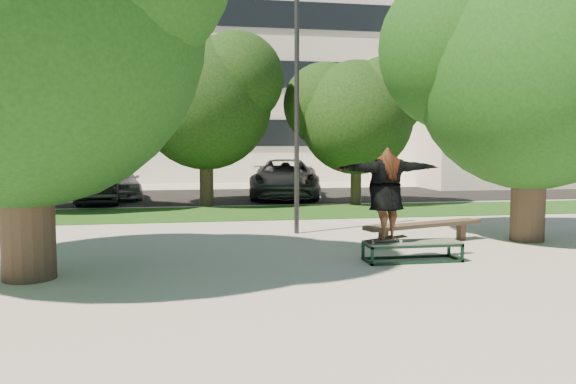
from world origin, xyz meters
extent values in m
plane|color=#B0A9A2|center=(0.00, 0.00, 0.00)|extent=(120.00, 120.00, 0.00)
cube|color=#1A4012|center=(1.00, 9.50, 0.01)|extent=(30.00, 4.00, 0.02)
cube|color=black|center=(0.00, 16.00, 0.01)|extent=(40.00, 8.00, 0.01)
cylinder|color=#38281E|center=(-4.20, 1.00, 1.60)|extent=(0.84, 0.84, 3.20)
sphere|color=#14390F|center=(-4.20, 1.00, 4.07)|extent=(5.80, 5.80, 5.80)
cylinder|color=#38281E|center=(6.00, 3.00, 1.50)|extent=(0.76, 0.76, 3.00)
sphere|color=#14390F|center=(6.00, 3.00, 3.78)|extent=(5.20, 5.20, 5.20)
sphere|color=#14390F|center=(4.70, 3.78, 4.43)|extent=(3.90, 3.90, 3.90)
cylinder|color=#38281E|center=(-6.50, 11.00, 1.40)|extent=(0.44, 0.44, 2.80)
sphere|color=black|center=(-6.50, 11.00, 3.46)|extent=(4.40, 4.40, 4.40)
sphere|color=black|center=(-7.60, 11.66, 4.01)|extent=(3.30, 3.30, 3.30)
sphere|color=black|center=(-5.51, 10.56, 4.23)|extent=(3.08, 3.08, 3.08)
cylinder|color=#38281E|center=(-1.00, 12.00, 1.50)|extent=(0.50, 0.50, 3.00)
sphere|color=black|center=(-1.00, 12.00, 3.72)|extent=(4.80, 4.80, 4.80)
sphere|color=black|center=(-2.20, 12.72, 4.32)|extent=(3.60, 3.60, 3.60)
sphere|color=black|center=(0.08, 11.52, 4.56)|extent=(3.36, 3.36, 3.36)
cylinder|color=#38281E|center=(4.50, 11.50, 1.30)|extent=(0.40, 0.40, 2.60)
sphere|color=black|center=(4.50, 11.50, 3.23)|extent=(4.20, 4.20, 4.20)
sphere|color=black|center=(3.45, 12.13, 3.75)|extent=(3.15, 3.15, 3.15)
sphere|color=black|center=(5.45, 11.08, 3.96)|extent=(2.94, 2.94, 2.94)
cylinder|color=#2D2D30|center=(1.00, 5.00, 3.00)|extent=(0.12, 0.12, 6.00)
cube|color=beige|center=(-2.00, 32.00, 8.00)|extent=(30.00, 14.00, 16.00)
cube|color=black|center=(-2.00, 24.94, 3.00)|extent=(27.60, 0.12, 1.60)
cube|color=black|center=(-2.00, 24.94, 6.50)|extent=(27.60, 0.12, 1.60)
cube|color=black|center=(-2.00, 24.94, 10.00)|extent=(27.60, 0.12, 1.60)
cube|color=white|center=(18.00, 22.00, 4.00)|extent=(15.00, 10.00, 8.00)
cube|color=#475147|center=(2.50, 1.27, 0.36)|extent=(1.80, 0.60, 0.03)
cylinder|color=white|center=(1.70, 1.19, 0.40)|extent=(0.06, 0.03, 0.06)
cylinder|color=white|center=(1.70, 1.35, 0.40)|extent=(0.06, 0.03, 0.06)
cylinder|color=white|center=(2.24, 1.19, 0.40)|extent=(0.06, 0.03, 0.06)
cylinder|color=white|center=(2.24, 1.35, 0.40)|extent=(0.06, 0.03, 0.06)
cube|color=black|center=(1.97, 1.27, 0.44)|extent=(0.78, 0.20, 0.10)
imported|color=brown|center=(1.97, 1.27, 1.30)|extent=(2.13, 0.84, 1.69)
cube|color=#46382A|center=(2.43, 2.67, 0.20)|extent=(0.19, 0.19, 0.41)
cube|color=#46382A|center=(4.57, 3.37, 0.20)|extent=(0.19, 0.19, 0.41)
cube|color=#46382A|center=(3.50, 3.02, 0.43)|extent=(3.04, 1.35, 0.08)
imported|color=#B7B6BB|center=(-4.59, 15.57, 0.72)|extent=(2.51, 4.50, 1.45)
imported|color=black|center=(-5.00, 13.71, 0.69)|extent=(1.78, 4.31, 1.39)
imported|color=#57575C|center=(2.37, 14.66, 0.82)|extent=(3.75, 6.28, 1.64)
imported|color=#ABABB0|center=(2.40, 14.84, 0.68)|extent=(2.49, 4.87, 1.35)
camera|label=1|loc=(-1.62, -8.60, 2.14)|focal=35.00mm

